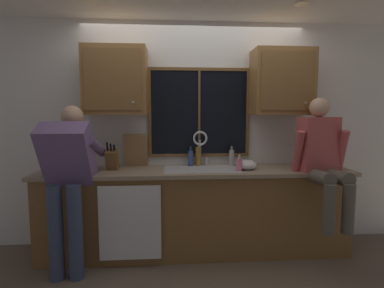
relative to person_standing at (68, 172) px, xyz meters
name	(u,v)px	position (x,y,z in m)	size (l,w,h in m)	color
back_wall	(193,134)	(1.23, 0.70, 0.30)	(5.65, 0.12, 2.55)	silver
ceiling_downlight_right	(302,4)	(2.20, 0.04, 1.57)	(0.14, 0.14, 0.01)	#FFEAB2
window_glass	(199,113)	(1.29, 0.63, 0.55)	(1.10, 0.02, 0.95)	black
window_frame_top	(199,69)	(1.29, 0.62, 1.04)	(1.17, 0.02, 0.04)	brown
window_frame_bottom	(199,155)	(1.29, 0.62, 0.06)	(1.17, 0.02, 0.04)	brown
window_frame_left	(150,113)	(0.72, 0.62, 0.55)	(0.04, 0.02, 0.95)	brown
window_frame_right	(248,113)	(1.86, 0.62, 0.55)	(0.04, 0.02, 0.95)	brown
window_mullion_center	(199,113)	(1.29, 0.62, 0.55)	(0.02, 0.02, 0.95)	brown
lower_cabinet_run	(196,212)	(1.23, 0.35, -0.53)	(3.25, 0.58, 0.88)	brown
countertop	(196,171)	(1.23, 0.33, -0.07)	(3.31, 0.62, 0.04)	gray
dishwasher_front	(130,223)	(0.56, 0.03, -0.52)	(0.60, 0.02, 0.74)	white
upper_cabinet_left	(116,81)	(0.38, 0.47, 0.89)	(0.66, 0.36, 0.72)	olive
upper_cabinet_right	(282,82)	(2.20, 0.47, 0.89)	(0.66, 0.36, 0.72)	olive
sink	(202,178)	(1.29, 0.34, -0.15)	(0.80, 0.46, 0.21)	#B7B7BC
faucet	(201,144)	(1.30, 0.52, 0.20)	(0.18, 0.09, 0.40)	silver
person_standing	(68,172)	(0.00, 0.00, 0.00)	(0.53, 0.67, 1.59)	#384260
person_sitting_on_counter	(322,155)	(2.48, 0.06, 0.13)	(0.54, 0.63, 1.26)	#595147
knife_block	(112,160)	(0.33, 0.37, 0.06)	(0.12, 0.18, 0.32)	brown
cutting_board	(136,151)	(0.56, 0.55, 0.13)	(0.26, 0.02, 0.37)	#997047
mixing_bowl	(246,165)	(1.77, 0.29, 0.00)	(0.22, 0.22, 0.11)	silver
soap_dispenser	(239,164)	(1.67, 0.22, 0.01)	(0.06, 0.07, 0.18)	pink
bottle_green_glass	(232,157)	(1.66, 0.53, 0.04)	(0.06, 0.06, 0.23)	#B7B7BC
bottle_tall_clear	(191,158)	(1.18, 0.53, 0.04)	(0.06, 0.06, 0.23)	#334C8C
bottle_amber_small	(198,156)	(1.27, 0.57, 0.06)	(0.07, 0.07, 0.28)	olive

